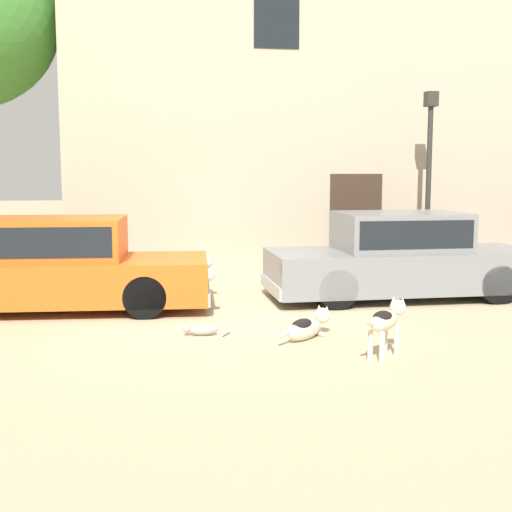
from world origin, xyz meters
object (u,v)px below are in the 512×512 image
object	(u,v)px
stray_dog_spotted	(308,326)
stray_cat	(202,330)
street_lamp	(429,161)
parked_sedan_nearest	(57,265)
stray_dog_tan	(386,320)
parked_sedan_second	(401,256)

from	to	relation	value
stray_dog_spotted	stray_cat	size ratio (longest dim) A/B	1.43
stray_dog_spotted	street_lamp	xyz separation A→B (m)	(3.31, 4.05, 2.18)
stray_cat	street_lamp	distance (m)	6.36
parked_sedan_nearest	stray_cat	distance (m)	2.97
stray_dog_tan	parked_sedan_second	bearing A→B (deg)	23.08
parked_sedan_nearest	stray_dog_tan	distance (m)	5.37
stray_dog_spotted	stray_dog_tan	size ratio (longest dim) A/B	1.20
parked_sedan_nearest	stray_cat	bearing A→B (deg)	-39.99
stray_cat	street_lamp	bearing A→B (deg)	-137.87
parked_sedan_nearest	street_lamp	world-z (taller)	street_lamp
parked_sedan_second	stray_cat	distance (m)	4.21
parked_sedan_second	street_lamp	bearing A→B (deg)	53.46
parked_sedan_second	stray_dog_tan	world-z (taller)	parked_sedan_second
parked_sedan_second	stray_dog_tan	xyz separation A→B (m)	(-1.51, -3.52, -0.28)
parked_sedan_second	street_lamp	xyz separation A→B (m)	(1.10, 1.52, 1.63)
parked_sedan_second	street_lamp	size ratio (longest dim) A/B	1.28
parked_sedan_nearest	parked_sedan_second	world-z (taller)	parked_sedan_second
parked_sedan_nearest	stray_dog_spotted	distance (m)	4.23
parked_sedan_second	stray_dog_tan	bearing A→B (deg)	-114.08
stray_dog_spotted	street_lamp	world-z (taller)	street_lamp
stray_dog_spotted	street_lamp	distance (m)	5.67
street_lamp	parked_sedan_nearest	bearing A→B (deg)	-166.19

